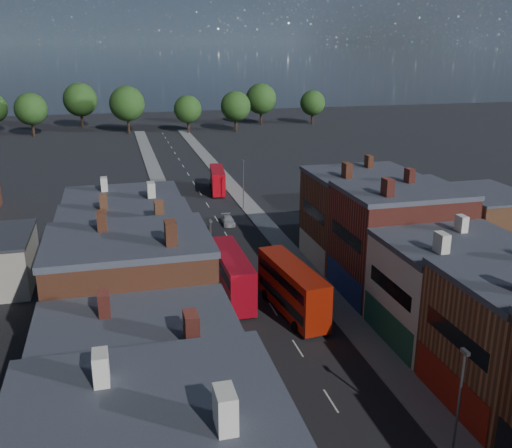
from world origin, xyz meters
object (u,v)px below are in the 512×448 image
bus_1 (292,287)px  ped_3 (328,298)px  bus_0 (232,274)px  bus_2 (218,180)px  car_2 (201,233)px  car_3 (228,220)px  ped_1 (218,334)px

bus_1 → ped_3: bus_1 is taller
bus_0 → ped_3: bearing=-25.8°
bus_2 → ped_3: size_ratio=6.49×
car_2 → ped_3: bearing=-63.1°
bus_0 → car_2: (-0.12, 20.11, -2.02)m
bus_1 → car_2: (-5.19, 25.01, -2.08)m
bus_0 → bus_2: bus_0 is taller
car_3 → ped_3: size_ratio=2.70×
car_2 → ped_3: 26.15m
bus_1 → car_2: 25.62m
bus_2 → ped_1: (-9.94, -53.62, -1.25)m
bus_1 → ped_3: size_ratio=7.74×
car_2 → ped_1: size_ratio=2.59×
bus_0 → ped_3: size_ratio=7.43×
car_2 → bus_1: bearing=-72.0°
car_2 → ped_3: size_ratio=3.11×
bus_0 → car_2: bearing=90.1°
bus_1 → bus_2: bearing=81.5°
car_3 → bus_0: bearing=-98.4°
bus_2 → car_3: bearing=-88.8°
ped_1 → bus_1: bearing=-176.1°
bus_1 → car_2: bearing=95.1°
ped_1 → ped_3: 13.31m
car_2 → ped_1: 29.56m
bus_2 → car_2: bearing=-98.5°
ped_3 → bus_0: bearing=44.0°
car_2 → ped_1: ped_1 is taller
ped_1 → bus_2: bearing=-124.4°
bus_2 → car_3: bus_2 is taller
bus_0 → car_3: bus_0 is taller
bus_1 → ped_1: size_ratio=6.44×
bus_0 → car_2: size_ratio=2.39×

